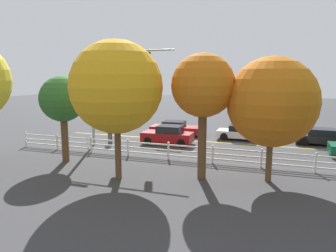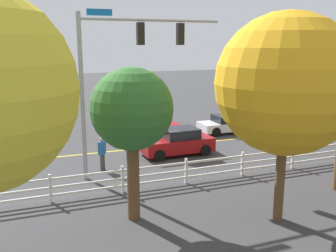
# 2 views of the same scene
# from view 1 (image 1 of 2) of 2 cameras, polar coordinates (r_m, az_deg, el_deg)

# --- Properties ---
(ground_plane) EXTENTS (120.00, 120.00, 0.00)m
(ground_plane) POSITION_cam_1_polar(r_m,az_deg,el_deg) (26.39, 1.26, -2.50)
(ground_plane) COLOR #38383A
(lane_center_stripe) EXTENTS (28.00, 0.16, 0.01)m
(lane_center_stripe) POSITION_cam_1_polar(r_m,az_deg,el_deg) (25.48, 9.87, -3.04)
(lane_center_stripe) COLOR gold
(lane_center_stripe) RESTS_ON ground_plane
(signal_assembly) EXTENTS (6.71, 0.37, 7.54)m
(signal_assembly) POSITION_cam_1_polar(r_m,az_deg,el_deg) (23.57, -10.24, 8.85)
(signal_assembly) COLOR gray
(signal_assembly) RESTS_ON ground_plane
(car_0) EXTENTS (4.30, 1.93, 1.25)m
(car_0) POSITION_cam_1_polar(r_m,az_deg,el_deg) (26.92, 13.54, -1.21)
(car_0) COLOR silver
(car_0) RESTS_ON ground_plane
(car_1) EXTENTS (4.01, 1.90, 1.50)m
(car_1) POSITION_cam_1_polar(r_m,az_deg,el_deg) (24.44, -0.01, -1.72)
(car_1) COLOR maroon
(car_1) RESTS_ON ground_plane
(car_2) EXTENTS (4.77, 2.08, 1.30)m
(car_2) POSITION_cam_1_polar(r_m,az_deg,el_deg) (28.21, 1.51, -0.45)
(car_2) COLOR maroon
(car_2) RESTS_ON ground_plane
(car_3) EXTENTS (4.39, 2.16, 1.29)m
(car_3) POSITION_cam_1_polar(r_m,az_deg,el_deg) (27.11, 26.74, -1.82)
(car_3) COLOR black
(car_3) RESTS_ON ground_plane
(pedestrian) EXTENTS (0.44, 0.48, 1.69)m
(pedestrian) POSITION_cam_1_polar(r_m,az_deg,el_deg) (25.12, -10.65, -1.09)
(pedestrian) COLOR #3F3F42
(pedestrian) RESTS_ON ground_plane
(white_rail_fence) EXTENTS (26.10, 0.10, 1.15)m
(white_rail_fence) POSITION_cam_1_polar(r_m,az_deg,el_deg) (19.60, 4.08, -4.81)
(white_rail_fence) COLOR white
(white_rail_fence) RESTS_ON ground_plane
(tree_1) EXTENTS (4.46, 4.46, 6.31)m
(tree_1) POSITION_cam_1_polar(r_m,az_deg,el_deg) (16.08, 18.65, 4.21)
(tree_1) COLOR brown
(tree_1) RESTS_ON ground_plane
(tree_2) EXTENTS (2.82, 2.82, 5.36)m
(tree_2) POSITION_cam_1_polar(r_m,az_deg,el_deg) (20.15, -18.83, 4.60)
(tree_2) COLOR brown
(tree_2) RESTS_ON ground_plane
(tree_4) EXTENTS (3.25, 3.25, 6.50)m
(tree_4) POSITION_cam_1_polar(r_m,az_deg,el_deg) (15.79, 6.49, 7.24)
(tree_4) COLOR brown
(tree_4) RESTS_ON ground_plane
(tree_5) EXTENTS (4.74, 4.74, 7.16)m
(tree_5) POSITION_cam_1_polar(r_m,az_deg,el_deg) (15.93, -9.51, 7.09)
(tree_5) COLOR brown
(tree_5) RESTS_ON ground_plane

